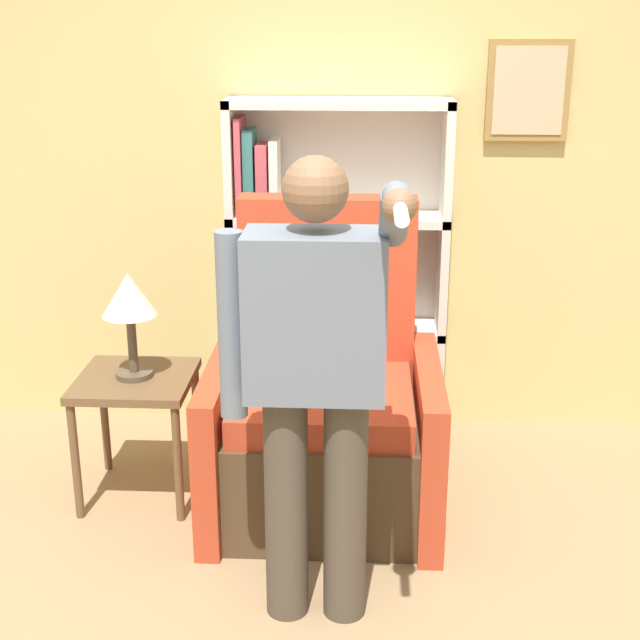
% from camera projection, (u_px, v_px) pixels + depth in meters
% --- Properties ---
extents(wall_back, '(8.00, 0.11, 2.80)m').
position_uv_depth(wall_back, '(320.00, 151.00, 4.31)').
color(wall_back, tan).
rests_on(wall_back, ground_plane).
extents(bookcase, '(1.05, 0.28, 1.66)m').
position_uv_depth(bookcase, '(316.00, 279.00, 4.35)').
color(bookcase, silver).
rests_on(bookcase, ground_plane).
extents(armchair, '(0.97, 0.88, 1.29)m').
position_uv_depth(armchair, '(324.00, 417.00, 3.80)').
color(armchair, '#4C3823').
rests_on(armchair, ground_plane).
extents(person_standing, '(0.60, 0.78, 1.62)m').
position_uv_depth(person_standing, '(315.00, 370.00, 2.88)').
color(person_standing, '#473D33').
rests_on(person_standing, ground_plane).
extents(side_table, '(0.49, 0.49, 0.56)m').
position_uv_depth(side_table, '(136.00, 395.00, 3.83)').
color(side_table, brown).
rests_on(side_table, ground_plane).
extents(table_lamp, '(0.23, 0.23, 0.46)m').
position_uv_depth(table_lamp, '(129.00, 301.00, 3.70)').
color(table_lamp, '#4C4233').
rests_on(table_lamp, side_table).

